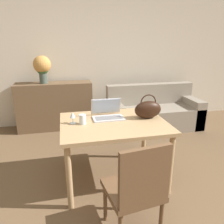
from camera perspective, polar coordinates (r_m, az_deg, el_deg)
name	(u,v)px	position (r m, az deg, el deg)	size (l,w,h in m)	color
ground_plane	(137,214)	(2.40, 6.51, -24.96)	(14.00, 14.00, 0.00)	brown
wall_back	(94,56)	(4.49, -4.75, 14.43)	(10.00, 0.06, 2.70)	beige
dining_table	(114,129)	(2.54, 0.41, -4.49)	(1.20, 0.93, 0.75)	tan
chair	(137,187)	(1.89, 6.51, -18.98)	(0.50, 0.50, 0.92)	brown
couch	(153,113)	(4.35, 10.73, -0.20)	(1.76, 0.76, 0.82)	gray
sideboard	(55,106)	(4.31, -14.60, 1.53)	(1.39, 0.40, 0.90)	brown
laptop	(107,112)	(2.64, -1.23, -0.11)	(0.37, 0.31, 0.22)	silver
drinking_glass	(83,119)	(2.44, -7.70, -1.90)	(0.07, 0.07, 0.11)	silver
wine_glass	(73,116)	(2.47, -10.25, -0.98)	(0.07, 0.07, 0.13)	silver
handbag	(148,109)	(2.63, 9.36, 0.70)	(0.33, 0.15, 0.29)	black
flower_vase	(42,67)	(4.17, -17.78, 11.24)	(0.31, 0.31, 0.49)	#47564C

